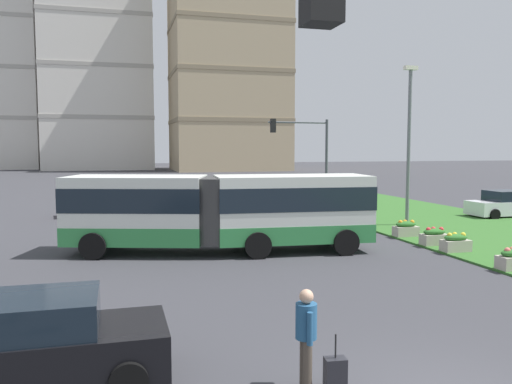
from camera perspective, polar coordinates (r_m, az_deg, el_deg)
name	(u,v)px	position (r m, az deg, el deg)	size (l,w,h in m)	color
articulated_bus	(220,210)	(20.13, -3.97, -2.02)	(12.04, 4.72, 3.00)	silver
car_black_sedan	(34,344)	(9.89, -23.44, -15.20)	(4.41, 2.04, 1.58)	black
car_maroon_sedan	(101,203)	(32.26, -16.77, -1.20)	(4.59, 2.45, 1.58)	maroon
car_white_van	(506,204)	(33.61, 25.98, -1.25)	(4.41, 2.04, 1.58)	silver
pedestrian_crossing	(306,332)	(8.97, 5.58, -15.24)	(0.36, 0.58, 1.74)	#4C4238
rolling_suitcase	(335,374)	(9.22, 8.78, -19.32)	(0.38, 0.28, 0.97)	#232328
flower_planter_3	(456,242)	(21.46, 21.27, -5.23)	(1.10, 0.56, 0.74)	#B7AD9E
flower_planter_4	(434,236)	(22.58, 19.16, -4.68)	(1.10, 0.56, 0.74)	#B7AD9E
flower_planter_5	(406,228)	(24.37, 16.28, -3.90)	(1.10, 0.56, 0.74)	#B7AD9E
traffic_light_far_right	(307,149)	(30.85, 5.72, 4.72)	(3.76, 0.28, 5.77)	#474C51
streetlight_median	(409,139)	(27.66, 16.60, 5.70)	(0.70, 0.28, 8.23)	slate
apartment_tower_westcentre	(97,24)	(107.03, -17.23, 17.36)	(19.72, 18.13, 54.93)	silver
apartment_tower_centre	(228,53)	(95.97, -3.12, 15.14)	(20.16, 16.23, 42.09)	tan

